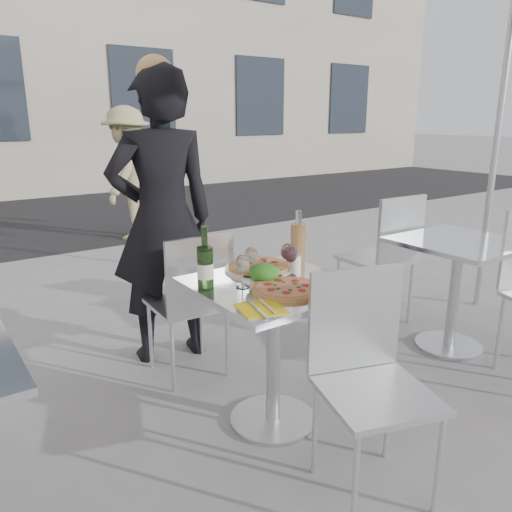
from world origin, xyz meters
TOP-DOWN VIEW (x-y plane):
  - ground at (0.00, 0.00)m, footprint 80.00×80.00m
  - street_asphalt at (0.00, 6.50)m, footprint 24.00×5.00m
  - main_table at (0.00, 0.00)m, footprint 0.72×0.72m
  - side_table_right at (1.50, 0.00)m, footprint 0.72×0.72m
  - chair_far at (-0.11, 0.62)m, footprint 0.43×0.44m
  - chair_near at (0.06, -0.55)m, footprint 0.53×0.54m
  - side_chair_rfar at (1.43, 0.53)m, footprint 0.46×0.48m
  - woman_diner at (-0.10, 1.01)m, footprint 0.73×0.55m
  - pedestrian_b at (0.96, 4.31)m, footprint 1.16×1.22m
  - pizza_near at (-0.02, -0.12)m, footprint 0.32×0.32m
  - pizza_far at (0.06, 0.21)m, footprint 0.35×0.35m
  - salad_plate at (-0.02, 0.05)m, footprint 0.22×0.22m
  - wine_bottle at (-0.31, 0.11)m, footprint 0.07×0.08m
  - carafe at (0.30, 0.19)m, footprint 0.08×0.08m
  - sugar_shaker at (0.19, 0.08)m, footprint 0.06×0.06m
  - wineglass_white_a at (-0.16, 0.04)m, footprint 0.07×0.07m
  - wineglass_white_b at (-0.04, 0.13)m, footprint 0.07×0.07m
  - wineglass_red_a at (0.13, 0.04)m, footprint 0.07×0.07m
  - wineglass_red_b at (0.14, 0.08)m, footprint 0.07×0.07m
  - napkin_left at (-0.24, -0.23)m, footprint 0.22×0.22m
  - napkin_right at (0.24, -0.24)m, footprint 0.24×0.24m

SIDE VIEW (x-z plane):
  - ground at x=0.00m, z-range 0.00..0.00m
  - street_asphalt at x=0.00m, z-range 0.00..0.00m
  - chair_far at x=-0.11m, z-range 0.08..0.98m
  - main_table at x=0.00m, z-range 0.16..0.91m
  - side_table_right at x=1.50m, z-range 0.16..0.91m
  - chair_near at x=0.06m, z-range 0.08..1.00m
  - side_chair_rfar at x=1.43m, z-range 0.09..1.07m
  - napkin_left at x=-0.24m, z-range 0.75..0.76m
  - napkin_right at x=0.24m, z-range 0.75..0.76m
  - pizza_near at x=-0.02m, z-range 0.75..0.77m
  - pizza_far at x=0.06m, z-range 0.75..0.78m
  - salad_plate at x=-0.02m, z-range 0.74..0.83m
  - sugar_shaker at x=0.19m, z-range 0.75..0.86m
  - pedestrian_b at x=0.96m, z-range 0.00..1.66m
  - wineglass_white_a at x=-0.16m, z-range 0.78..0.94m
  - wineglass_white_b at x=-0.04m, z-range 0.78..0.94m
  - wineglass_red_a at x=0.13m, z-range 0.78..0.94m
  - wineglass_red_b at x=0.14m, z-range 0.78..0.94m
  - wine_bottle at x=-0.31m, z-range 0.72..1.01m
  - carafe at x=0.30m, z-range 0.72..1.01m
  - woman_diner at x=-0.10m, z-range 0.00..1.81m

